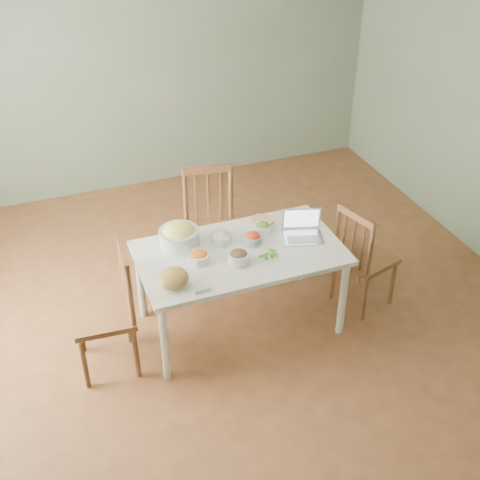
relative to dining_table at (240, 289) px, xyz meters
name	(u,v)px	position (x,y,z in m)	size (l,w,h in m)	color
floor	(231,313)	(-0.03, 0.15, -0.36)	(5.00, 5.00, 0.00)	#533019
wall_back	(147,65)	(-0.03, 2.65, 0.99)	(5.00, 0.00, 2.70)	#576A4F
wall_front	(440,439)	(-0.03, -2.35, 0.99)	(5.00, 0.00, 2.70)	#576A4F
dining_table	(240,289)	(0.00, 0.00, 0.00)	(1.55, 0.87, 0.73)	silver
chair_far	(212,231)	(-0.01, 0.64, 0.16)	(0.46, 0.44, 1.04)	#35220E
chair_left	(103,311)	(-1.08, -0.07, 0.15)	(0.45, 0.43, 1.03)	#35220E
chair_right	(366,255)	(1.07, -0.09, 0.11)	(0.42, 0.40, 0.95)	#35220E
bread_boule	(174,278)	(-0.58, -0.24, 0.43)	(0.21, 0.21, 0.14)	#A87F48
butter_stick	(202,290)	(-0.42, -0.37, 0.38)	(0.12, 0.03, 0.03)	silver
bowl_squash	(179,235)	(-0.40, 0.24, 0.45)	(0.31, 0.31, 0.18)	#F0DF5A
bowl_carrot	(199,257)	(-0.33, -0.02, 0.41)	(0.16, 0.16, 0.09)	#C86B00
bowl_onion	(221,237)	(-0.09, 0.16, 0.41)	(0.16, 0.16, 0.09)	beige
bowl_mushroom	(239,257)	(-0.06, -0.14, 0.42)	(0.16, 0.16, 0.11)	#362310
bowl_redpep	(253,238)	(0.13, 0.06, 0.41)	(0.15, 0.15, 0.09)	#B21A09
bowl_broccoli	(263,227)	(0.26, 0.18, 0.41)	(0.13, 0.13, 0.08)	#326320
flatbread	(262,220)	(0.32, 0.33, 0.37)	(0.19, 0.19, 0.02)	tan
basil_bunch	(268,254)	(0.18, -0.12, 0.37)	(0.18, 0.18, 0.02)	#1A5B0B
laptop	(304,227)	(0.52, -0.02, 0.47)	(0.30, 0.24, 0.21)	silver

